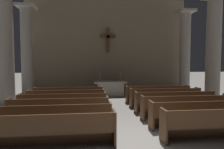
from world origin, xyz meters
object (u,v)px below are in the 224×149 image
at_px(pew_right_row_2, 202,114).
at_px(altar, 110,88).
at_px(pew_left_row_2, 54,119).
at_px(column_right_third, 185,54).
at_px(pew_right_row_5, 165,97).
at_px(pew_left_row_6, 69,95).
at_px(candlestick_right, 120,78).
at_px(pew_right_row_1, 223,124).
at_px(pew_left_row_5, 67,99).
at_px(pew_left_row_4, 63,104).
at_px(pew_left_row_1, 46,131).
at_px(column_right_second, 213,51).
at_px(column_left_second, 5,49).
at_px(pew_right_row_4, 174,101).
at_px(pew_right_row_6, 158,94).
at_px(column_left_third, 27,53).
at_px(candlestick_left, 100,79).
at_px(pew_right_row_3, 186,107).
at_px(pew_left_row_3, 59,110).

xyz_separation_m(pew_right_row_2, altar, (-2.49, 6.59, 0.06)).
bearing_deg(pew_left_row_2, column_right_third, 41.29).
bearing_deg(column_right_third, pew_right_row_5, -128.23).
height_order(pew_left_row_6, candlestick_right, candlestick_right).
bearing_deg(pew_right_row_1, altar, 108.02).
relative_size(pew_left_row_5, column_right_third, 0.61).
height_order(pew_left_row_4, altar, altar).
bearing_deg(pew_left_row_2, pew_left_row_1, -90.00).
height_order(pew_left_row_4, column_right_second, column_right_second).
relative_size(pew_left_row_6, column_left_second, 0.61).
bearing_deg(pew_right_row_5, column_left_second, 175.82).
height_order(pew_right_row_4, pew_right_row_6, same).
relative_size(pew_left_row_2, altar, 1.66).
xyz_separation_m(pew_right_row_1, altar, (-2.49, 7.66, 0.06)).
height_order(pew_right_row_5, column_right_third, column_right_third).
distance_m(pew_left_row_6, pew_right_row_5, 5.10).
distance_m(pew_right_row_1, pew_right_row_2, 1.07).
bearing_deg(pew_left_row_5, pew_left_row_1, -90.00).
distance_m(pew_left_row_6, column_left_second, 3.89).
height_order(column_left_third, candlestick_left, column_left_third).
bearing_deg(pew_right_row_3, column_right_third, 63.26).
xyz_separation_m(pew_left_row_1, column_left_third, (-2.99, 8.07, 2.44)).
bearing_deg(column_left_second, pew_left_row_1, -58.40).
xyz_separation_m(column_left_third, column_right_third, (10.96, 0.00, 0.00)).
bearing_deg(column_right_second, pew_right_row_1, -121.60).
relative_size(column_left_second, column_right_second, 1.00).
relative_size(column_right_second, column_left_third, 1.00).
relative_size(pew_left_row_2, column_right_third, 0.61).
xyz_separation_m(column_right_second, column_left_third, (-10.96, 3.21, 0.00)).
xyz_separation_m(pew_left_row_3, candlestick_left, (1.79, 5.53, 0.71)).
height_order(pew_right_row_3, pew_right_row_5, same).
bearing_deg(pew_right_row_4, pew_left_row_1, -147.24).
distance_m(pew_right_row_2, column_right_second, 5.41).
height_order(pew_right_row_3, candlestick_left, candlestick_left).
relative_size(pew_left_row_1, pew_right_row_4, 1.00).
relative_size(column_left_second, candlestick_left, 10.60).
bearing_deg(pew_left_row_5, altar, 53.66).
xyz_separation_m(pew_left_row_3, pew_right_row_3, (4.98, 0.00, 0.00)).
bearing_deg(pew_right_row_2, pew_left_row_5, 147.24).
distance_m(pew_left_row_6, candlestick_left, 3.01).
relative_size(pew_left_row_5, column_right_second, 0.61).
relative_size(pew_left_row_2, column_left_third, 0.61).
distance_m(pew_left_row_6, pew_right_row_3, 5.93).
relative_size(pew_left_row_1, pew_right_row_6, 1.00).
bearing_deg(candlestick_left, pew_right_row_4, -54.38).
relative_size(pew_left_row_2, candlestick_right, 6.45).
xyz_separation_m(pew_right_row_1, column_left_second, (-7.97, 4.86, 2.44)).
height_order(pew_left_row_2, pew_right_row_4, same).
height_order(pew_right_row_6, column_left_second, column_left_second).
height_order(pew_left_row_3, pew_right_row_5, same).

